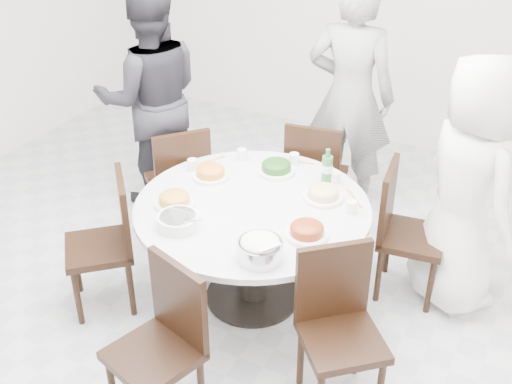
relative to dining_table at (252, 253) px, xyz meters
The scene contains 21 objects.
floor 0.45m from the dining_table, 122.95° to the right, with size 6.00×6.00×0.01m, color silver.
dining_table is the anchor object (origin of this frame).
chair_ne 1.07m from the dining_table, 31.82° to the left, with size 0.42×0.42×0.95m, color black.
chair_n 1.03m from the dining_table, 89.12° to the left, with size 0.42×0.42×0.95m, color black.
chair_nw 0.99m from the dining_table, 153.54° to the left, with size 0.42×0.42×0.95m, color black.
chair_sw 1.01m from the dining_table, 149.10° to the right, with size 0.42×0.42×0.95m, color black.
chair_s 1.13m from the dining_table, 89.15° to the right, with size 0.42×0.42×0.95m, color black.
chair_se 1.02m from the dining_table, 33.50° to the right, with size 0.42×0.42×0.95m, color black.
diner_right 1.44m from the dining_table, 29.42° to the left, with size 0.84×0.55×1.72m, color white.
diner_middle 1.58m from the dining_table, 86.69° to the left, with size 0.70×0.46×1.92m, color black.
diner_left 1.64m from the dining_table, 149.47° to the left, with size 0.90×0.70×1.84m, color black.
dish_greens 0.61m from the dining_table, 96.85° to the left, with size 0.26×0.26×0.07m, color white.
dish_pale 0.61m from the dining_table, 37.04° to the left, with size 0.25×0.25×0.07m, color white.
dish_orange 0.61m from the dining_table, 156.97° to the left, with size 0.25×0.25×0.07m, color white.
dish_redbrown 0.62m from the dining_table, 19.22° to the right, with size 0.26×0.26×0.06m, color white.
dish_tofu 0.64m from the dining_table, 151.50° to the right, with size 0.25×0.25×0.06m, color white.
rice_bowl 0.71m from the dining_table, 57.37° to the right, with size 0.26×0.26×0.11m, color silver.
soup_bowl 0.65m from the dining_table, 123.22° to the right, with size 0.25×0.25×0.08m, color white.
beverage_bottle 0.76m from the dining_table, 58.52° to the left, with size 0.07×0.07×0.25m, color #29672F.
tea_cups 0.75m from the dining_table, 87.01° to the left, with size 0.07×0.07×0.08m, color white.
chopsticks 0.78m from the dining_table, 92.80° to the left, with size 0.24×0.04×0.01m, color tan, non-canonical shape.
Camera 1 is at (1.76, -2.81, 2.90)m, focal length 45.00 mm.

